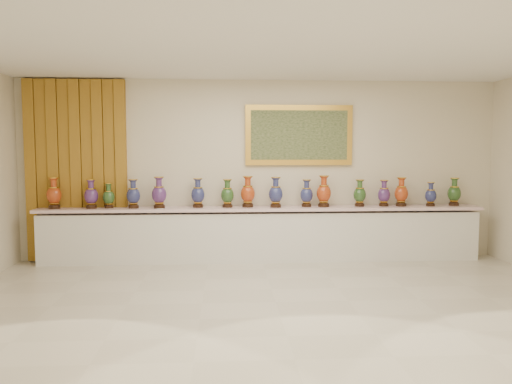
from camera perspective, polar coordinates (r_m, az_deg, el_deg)
ground at (r=6.19m, az=2.26°, el=-12.46°), size 8.00×8.00×0.00m
room at (r=8.53m, az=-16.02°, el=2.99°), size 8.00×8.00×8.00m
counter at (r=8.29m, az=0.68°, el=-4.91°), size 7.28×0.48×0.90m
vase_0 at (r=8.61m, az=-22.09°, el=-0.29°), size 0.30×0.30×0.50m
vase_1 at (r=8.44m, az=-18.32°, el=-0.37°), size 0.27×0.27×0.47m
vase_2 at (r=8.41m, az=-16.48°, el=-0.53°), size 0.21×0.21×0.41m
vase_3 at (r=8.28m, az=-13.84°, el=-0.36°), size 0.25×0.25×0.47m
vase_4 at (r=8.19m, az=-11.01°, el=-0.24°), size 0.31×0.31×0.51m
vase_5 at (r=8.21m, az=-6.66°, el=-0.27°), size 0.28×0.28×0.48m
vase_6 at (r=8.18m, az=-3.29°, el=-0.32°), size 0.28×0.28×0.46m
vase_7 at (r=8.20m, az=-0.94°, el=-0.14°), size 0.28×0.28×0.51m
vase_8 at (r=8.17m, az=2.27°, el=-0.21°), size 0.28×0.28×0.50m
vase_9 at (r=8.29m, az=5.80°, el=-0.30°), size 0.21×0.21×0.45m
vase_10 at (r=8.31m, az=7.76°, el=-0.09°), size 0.27×0.27×0.52m
vase_11 at (r=8.48m, az=11.76°, el=-0.26°), size 0.22×0.22×0.45m
vase_12 at (r=8.60m, az=14.41°, el=-0.27°), size 0.26×0.26×0.44m
vase_13 at (r=8.68m, az=16.27°, el=-0.14°), size 0.23×0.23×0.48m
vase_14 at (r=8.85m, az=19.34°, el=-0.36°), size 0.25×0.25×0.40m
vase_15 at (r=9.06m, az=21.71°, el=-0.12°), size 0.27×0.27×0.47m
label_card at (r=8.13m, az=-10.91°, el=-1.88°), size 0.10×0.06×0.00m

